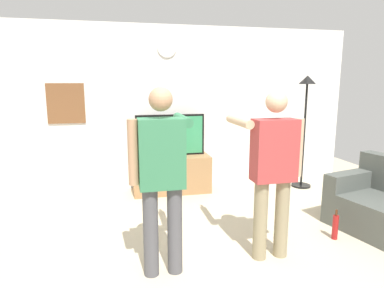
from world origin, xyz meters
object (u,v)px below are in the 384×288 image
floor_lamp (306,108)px  person_standing_nearer_lamp (162,172)px  wall_clock (167,48)px  framed_picture (66,103)px  person_standing_nearer_couch (273,166)px  tv_stand (171,174)px  beverage_bottle (335,227)px  television (170,135)px

floor_lamp → person_standing_nearer_lamp: bearing=-142.1°
wall_clock → person_standing_nearer_lamp: (-0.46, -2.63, -1.34)m
framed_picture → person_standing_nearer_couch: bearing=-48.9°
wall_clock → person_standing_nearer_couch: bearing=-75.8°
tv_stand → wall_clock: size_ratio=4.01×
framed_picture → floor_lamp: size_ratio=0.33×
tv_stand → framed_picture: 2.00m
floor_lamp → beverage_bottle: size_ratio=5.33×
tv_stand → floor_lamp: (2.24, -0.25, 1.05)m
television → person_standing_nearer_lamp: size_ratio=0.64×
wall_clock → floor_lamp: size_ratio=0.16×
tv_stand → wall_clock: 2.05m
framed_picture → floor_lamp: (3.84, -0.54, -0.10)m
tv_stand → person_standing_nearer_lamp: (-0.46, -2.34, 0.69)m
wall_clock → beverage_bottle: (1.56, -2.40, -2.18)m
framed_picture → television: bearing=-8.8°
tv_stand → television: (-0.00, 0.05, 0.63)m
person_standing_nearer_lamp → beverage_bottle: person_standing_nearer_lamp is taller
tv_stand → beverage_bottle: (1.56, -2.11, -0.15)m
framed_picture → beverage_bottle: 4.18m
tv_stand → person_standing_nearer_lamp: 2.49m
television → wall_clock: (0.00, 0.24, 1.40)m
floor_lamp → beverage_bottle: floor_lamp is taller
floor_lamp → beverage_bottle: (-0.68, -1.86, -1.20)m
tv_stand → person_standing_nearer_couch: person_standing_nearer_couch is taller
floor_lamp → person_standing_nearer_couch: 2.61m
framed_picture → person_standing_nearer_lamp: bearing=-66.6°
person_standing_nearer_couch → beverage_bottle: size_ratio=4.81×
person_standing_nearer_lamp → person_standing_nearer_couch: size_ratio=1.02×
television → wall_clock: bearing=90.0°
person_standing_nearer_couch → beverage_bottle: bearing=11.4°
television → floor_lamp: size_ratio=0.59×
television → framed_picture: bearing=171.2°
wall_clock → framed_picture: bearing=179.8°
wall_clock → television: bearing=-90.0°
tv_stand → person_standing_nearer_couch: size_ratio=0.73×
television → person_standing_nearer_couch: 2.43m
framed_picture → beverage_bottle: size_ratio=1.76×
person_standing_nearer_lamp → person_standing_nearer_couch: 1.11m
wall_clock → beverage_bottle: wall_clock is taller
person_standing_nearer_lamp → wall_clock: bearing=80.1°
television → beverage_bottle: 2.77m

